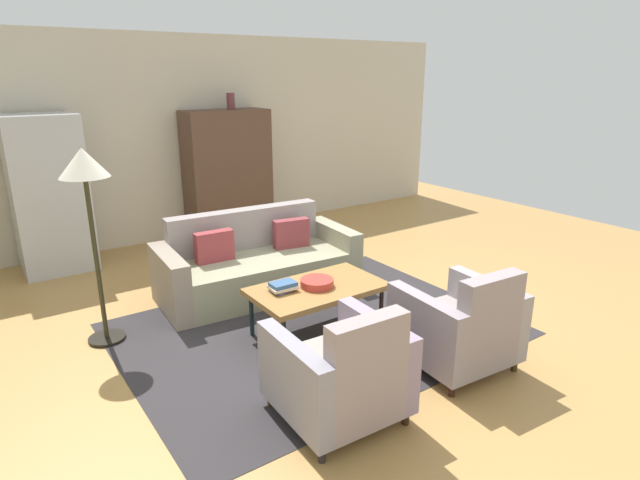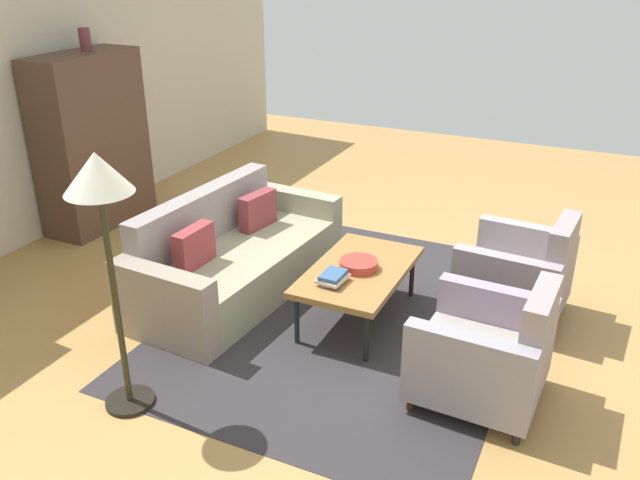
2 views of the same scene
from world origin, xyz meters
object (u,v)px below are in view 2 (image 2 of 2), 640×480
object	(u,v)px
armchair_left	(491,356)
vase_tall	(85,39)
coffee_table	(359,273)
floor_lamp	(101,199)
book_stack	(333,278)
fruit_bowl	(359,265)
armchair_right	(522,278)
cabinet	(92,142)
couch	(231,259)

from	to	relation	value
armchair_left	vase_tall	world-z (taller)	vase_tall
coffee_table	floor_lamp	bearing A→B (deg)	149.84
book_stack	floor_lamp	distance (m)	1.85
fruit_bowl	vase_tall	distance (m)	3.67
book_stack	armchair_right	bearing A→B (deg)	-54.16
fruit_bowl	cabinet	bearing A→B (deg)	77.74
coffee_table	book_stack	bearing A→B (deg)	164.66
couch	cabinet	size ratio (longest dim) A/B	1.20
book_stack	floor_lamp	world-z (taller)	floor_lamp
cabinet	fruit_bowl	bearing A→B (deg)	-102.26
vase_tall	couch	bearing A→B (deg)	-111.02
book_stack	cabinet	size ratio (longest dim) A/B	0.14
floor_lamp	cabinet	bearing A→B (deg)	44.73
couch	coffee_table	distance (m)	1.19
couch	fruit_bowl	xyz separation A→B (m)	(-0.01, -1.19, 0.20)
book_stack	cabinet	distance (m)	3.38
cabinet	vase_tall	xyz separation A→B (m)	(0.10, -0.00, 1.01)
coffee_table	cabinet	world-z (taller)	cabinet
armchair_right	vase_tall	bearing A→B (deg)	91.63
vase_tall	fruit_bowl	bearing A→B (deg)	-103.94
fruit_bowl	vase_tall	world-z (taller)	vase_tall
cabinet	floor_lamp	size ratio (longest dim) A/B	1.05
couch	floor_lamp	bearing A→B (deg)	12.09
armchair_right	cabinet	size ratio (longest dim) A/B	0.49
cabinet	floor_lamp	distance (m)	3.35
couch	book_stack	world-z (taller)	couch
book_stack	coffee_table	bearing A→B (deg)	-15.34
couch	cabinet	bearing A→B (deg)	-104.50
coffee_table	vase_tall	bearing A→B (deg)	76.12
coffee_table	floor_lamp	size ratio (longest dim) A/B	0.70
coffee_table	cabinet	distance (m)	3.39
fruit_bowl	cabinet	world-z (taller)	cabinet
cabinet	floor_lamp	bearing A→B (deg)	-135.27
couch	coffee_table	size ratio (longest dim) A/B	1.80
fruit_bowl	book_stack	world-z (taller)	book_stack
coffee_table	fruit_bowl	xyz separation A→B (m)	(-0.00, 0.00, 0.07)
cabinet	vase_tall	distance (m)	1.02
cabinet	vase_tall	bearing A→B (deg)	-2.71
armchair_left	armchair_right	distance (m)	1.20
book_stack	vase_tall	size ratio (longest dim) A/B	1.13
armchair_right	floor_lamp	size ratio (longest dim) A/B	0.51
book_stack	couch	bearing A→B (deg)	74.06
armchair_right	cabinet	world-z (taller)	cabinet
couch	coffee_table	bearing A→B (deg)	93.77
fruit_bowl	armchair_right	bearing A→B (deg)	-62.84
book_stack	cabinet	xyz separation A→B (m)	(1.02, 3.20, 0.41)
couch	fruit_bowl	bearing A→B (deg)	93.60
floor_lamp	armchair_right	bearing A→B (deg)	-43.47
book_stack	cabinet	world-z (taller)	cabinet
armchair_right	fruit_bowl	xyz separation A→B (m)	(-0.60, 1.17, 0.14)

